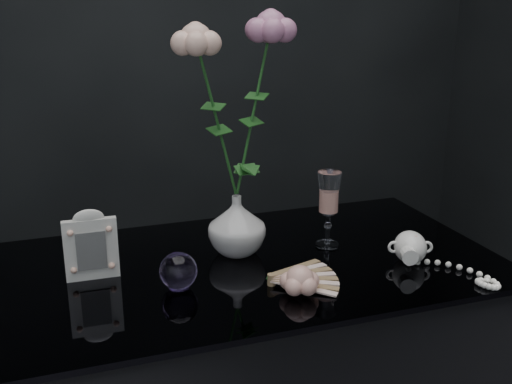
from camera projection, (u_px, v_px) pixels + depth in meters
name	position (u px, v px, depth m)	size (l,w,h in m)	color
vase	(237.00, 225.00, 1.30)	(0.13, 0.13, 0.13)	silver
wine_glass	(328.00, 209.00, 1.34)	(0.05, 0.05, 0.17)	white
picture_frame	(91.00, 244.00, 1.18)	(0.11, 0.08, 0.15)	silver
paperweight	(178.00, 271.00, 1.15)	(0.07, 0.07, 0.07)	#9B7CC9
paper_fan	(271.00, 279.00, 1.17)	(0.26, 0.21, 0.03)	#F5E9C4
loose_rose	(300.00, 280.00, 1.13)	(0.13, 0.17, 0.06)	#ECAA98
pearl_jar	(410.00, 246.00, 1.27)	(0.24, 0.25, 0.07)	white
roses	(237.00, 96.00, 1.22)	(0.26, 0.14, 0.44)	beige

